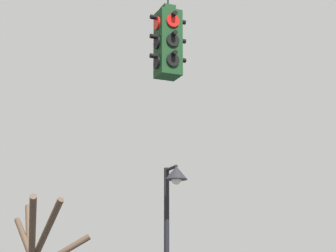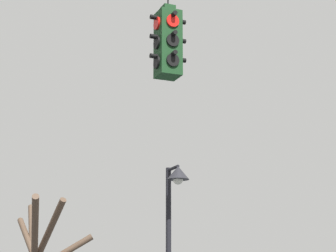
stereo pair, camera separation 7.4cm
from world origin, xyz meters
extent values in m
cube|color=#143819|center=(1.48, -0.12, 5.72)|extent=(0.34, 0.34, 1.04)
cube|color=#143819|center=(1.48, -0.12, 6.29)|extent=(0.19, 0.19, 0.10)
cylinder|color=red|center=(1.48, -0.31, 6.03)|extent=(0.20, 0.03, 0.20)
cylinder|color=black|center=(1.48, -0.35, 6.12)|extent=(0.07, 0.12, 0.07)
cylinder|color=black|center=(1.48, -0.31, 5.72)|extent=(0.20, 0.03, 0.20)
cylinder|color=black|center=(1.48, -0.35, 5.81)|extent=(0.07, 0.12, 0.07)
cylinder|color=black|center=(1.48, -0.31, 5.41)|extent=(0.20, 0.03, 0.20)
cylinder|color=black|center=(1.48, -0.35, 5.50)|extent=(0.07, 0.12, 0.07)
cylinder|color=red|center=(1.48, 0.06, 6.03)|extent=(0.20, 0.03, 0.20)
cylinder|color=black|center=(1.48, 0.11, 6.12)|extent=(0.07, 0.12, 0.07)
cylinder|color=black|center=(1.48, 0.06, 5.72)|extent=(0.20, 0.03, 0.20)
cylinder|color=black|center=(1.48, 0.11, 5.81)|extent=(0.07, 0.12, 0.07)
cylinder|color=black|center=(1.48, 0.06, 5.41)|extent=(0.20, 0.03, 0.20)
cylinder|color=black|center=(1.48, 0.11, 5.50)|extent=(0.07, 0.12, 0.07)
cylinder|color=red|center=(1.30, -0.12, 6.03)|extent=(0.03, 0.20, 0.20)
cylinder|color=black|center=(1.25, -0.12, 6.12)|extent=(0.12, 0.07, 0.07)
cylinder|color=black|center=(1.30, -0.12, 5.72)|extent=(0.03, 0.20, 0.20)
cylinder|color=black|center=(1.25, -0.12, 5.81)|extent=(0.12, 0.07, 0.07)
cylinder|color=black|center=(1.30, -0.12, 5.41)|extent=(0.03, 0.20, 0.20)
cylinder|color=black|center=(1.25, -0.12, 5.50)|extent=(0.12, 0.07, 0.07)
cylinder|color=red|center=(1.67, -0.12, 6.03)|extent=(0.03, 0.20, 0.20)
cylinder|color=black|center=(1.71, -0.12, 6.12)|extent=(0.12, 0.07, 0.07)
cylinder|color=black|center=(1.67, -0.12, 5.72)|extent=(0.03, 0.20, 0.20)
cylinder|color=black|center=(1.71, -0.12, 5.81)|extent=(0.12, 0.07, 0.07)
cylinder|color=black|center=(1.67, -0.12, 5.41)|extent=(0.03, 0.20, 0.20)
cylinder|color=black|center=(1.71, -0.12, 5.50)|extent=(0.12, 0.07, 0.07)
cylinder|color=black|center=(3.54, 4.48, 4.71)|extent=(0.07, 0.54, 0.07)
cone|color=#232328|center=(3.54, 4.21, 4.57)|extent=(0.49, 0.49, 0.30)
sphere|color=silver|center=(3.54, 4.21, 4.42)|extent=(0.22, 0.22, 0.22)
cylinder|color=brown|center=(1.61, 10.26, 3.36)|extent=(0.33, 1.78, 2.39)
cylinder|color=brown|center=(1.25, 8.14, 3.53)|extent=(0.76, 2.73, 1.58)
cylinder|color=brown|center=(1.49, 10.42, 3.51)|extent=(0.27, 2.06, 1.34)
cylinder|color=brown|center=(1.69, 8.54, 3.52)|extent=(0.49, 1.95, 1.70)
camera|label=1|loc=(-2.19, -8.71, 2.14)|focal=70.00mm
camera|label=2|loc=(-2.13, -8.74, 2.14)|focal=70.00mm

